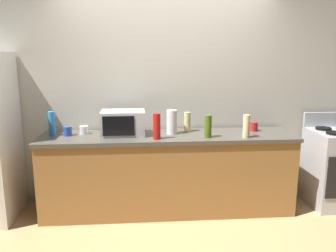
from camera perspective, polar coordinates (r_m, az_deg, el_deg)
The scene contains 14 objects.
ground_plane at distance 3.80m, azimuth 0.51°, elevation -16.20°, with size 8.00×8.00×0.00m, color tan.
back_wall at distance 4.18m, azimuth -0.45°, elevation 5.86°, with size 6.40×0.10×2.70m, color beige.
counter_run at distance 3.98m, azimuth 0.00°, elevation -7.74°, with size 2.84×0.64×0.90m.
stove_range at distance 4.59m, azimuth 25.92°, elevation -6.18°, with size 0.60×0.61×1.08m.
microwave at distance 3.87m, azimuth -7.44°, elevation 0.53°, with size 0.48×0.35×0.27m.
paper_towel_roll at distance 3.88m, azimuth 0.63°, elevation 0.67°, with size 0.12×0.12×0.27m, color white.
bottle_olive_oil at distance 3.74m, azimuth 6.63°, elevation -0.04°, with size 0.08×0.08×0.25m, color #4C6B19.
bottle_hot_sauce at distance 3.64m, azimuth -1.86°, elevation -0.06°, with size 0.08×0.08×0.28m, color red.
bottle_hand_soap at distance 3.80m, azimuth 12.80°, elevation -0.04°, with size 0.07×0.07×0.25m, color beige.
bottle_spray_cleaner at distance 3.99m, azimuth -18.60°, elevation 0.36°, with size 0.07×0.07×0.27m, color #338CE5.
bottle_vinegar at distance 4.00m, azimuth 3.20°, elevation 0.67°, with size 0.08×0.08×0.23m, color beige.
mug_white at distance 4.00m, azimuth -13.70°, elevation -0.64°, with size 0.09×0.09×0.09m, color white.
mug_red at distance 4.16m, azimuth 13.93°, elevation -0.07°, with size 0.09×0.09×0.11m, color red.
mug_blue at distance 3.96m, azimuth -16.21°, elevation -0.81°, with size 0.09×0.09×0.10m, color #2D4CB2.
Camera 1 is at (-0.30, -3.34, 1.79)m, focal length 36.95 mm.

